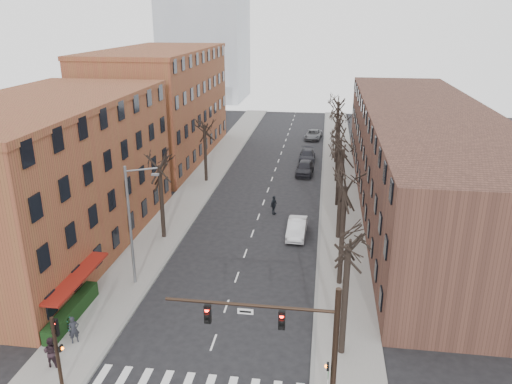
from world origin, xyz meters
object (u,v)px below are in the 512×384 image
at_px(silver_sedan, 297,228).
at_px(bicycle, 62,324).
at_px(parked_car_near, 305,168).
at_px(parked_car_mid, 307,156).
at_px(pedestrian_a, 74,330).

distance_m(silver_sedan, bicycle, 21.20).
height_order(parked_car_near, parked_car_mid, parked_car_near).
height_order(silver_sedan, parked_car_near, parked_car_near).
relative_size(silver_sedan, parked_car_near, 0.92).
bearing_deg(parked_car_mid, pedestrian_a, -105.73).
xyz_separation_m(parked_car_near, parked_car_mid, (0.02, 6.15, -0.13)).
bearing_deg(silver_sedan, pedestrian_a, -123.62).
relative_size(parked_car_mid, pedestrian_a, 2.93).
bearing_deg(parked_car_mid, bicycle, -107.89).
relative_size(parked_car_near, pedestrian_a, 2.94).
height_order(parked_car_near, pedestrian_a, pedestrian_a).
bearing_deg(bicycle, parked_car_near, -10.46).
bearing_deg(parked_car_mid, silver_sedan, -89.43).
distance_m(parked_car_near, parked_car_mid, 6.15).
height_order(pedestrian_a, bicycle, pedestrian_a).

